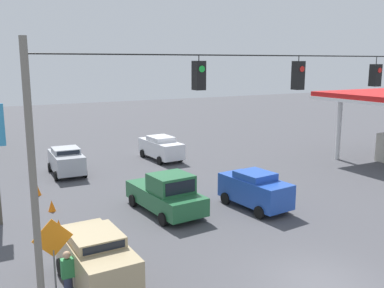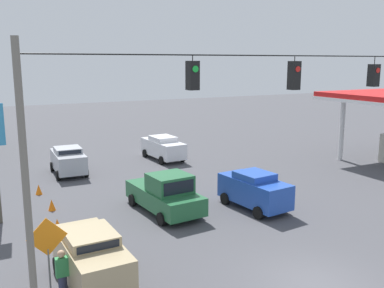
{
  "view_description": "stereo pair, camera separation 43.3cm",
  "coord_description": "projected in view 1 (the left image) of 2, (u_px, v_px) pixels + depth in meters",
  "views": [
    {
      "loc": [
        10.5,
        10.0,
        7.67
      ],
      "look_at": [
        -0.81,
        -10.94,
        3.06
      ],
      "focal_mm": 40.0,
      "sensor_mm": 36.0,
      "label": 1
    },
    {
      "loc": [
        10.11,
        10.2,
        7.67
      ],
      "look_at": [
        -0.81,
        -10.94,
        3.06
      ],
      "focal_mm": 40.0,
      "sensor_mm": 36.0,
      "label": 2
    }
  ],
  "objects": [
    {
      "name": "sedan_blue_crossing_near",
      "position": [
        255.0,
        189.0,
        22.58
      ],
      "size": [
        2.31,
        4.28,
        1.96
      ],
      "color": "#234CB2",
      "rests_on": "ground_plane"
    },
    {
      "name": "ground_plane",
      "position": [
        320.0,
        284.0,
        14.99
      ],
      "size": [
        140.0,
        140.0,
        0.0
      ],
      "primitive_type": "plane",
      "color": "#47474C"
    },
    {
      "name": "pickup_truck_green_withflow_mid",
      "position": [
        166.0,
        194.0,
        21.9
      ],
      "size": [
        2.63,
        5.23,
        2.12
      ],
      "color": "#236038",
      "rests_on": "ground_plane"
    },
    {
      "name": "sedan_white_oncoming_deep",
      "position": [
        161.0,
        147.0,
        33.76
      ],
      "size": [
        2.22,
        4.69,
        1.87
      ],
      "color": "silver",
      "rests_on": "ground_plane"
    },
    {
      "name": "traffic_cone_nearest",
      "position": [
        77.0,
        255.0,
        16.51
      ],
      "size": [
        0.39,
        0.39,
        0.6
      ],
      "primitive_type": "cone",
      "color": "orange",
      "rests_on": "ground_plane"
    },
    {
      "name": "work_zone_sign",
      "position": [
        53.0,
        245.0,
        13.48
      ],
      "size": [
        1.27,
        0.06,
        2.84
      ],
      "color": "slate",
      "rests_on": "ground_plane"
    },
    {
      "name": "sedan_tan_parked_shoulder",
      "position": [
        96.0,
        258.0,
        14.65
      ],
      "size": [
        2.09,
        4.38,
        1.98
      ],
      "color": "tan",
      "rests_on": "ground_plane"
    },
    {
      "name": "traffic_cone_third",
      "position": [
        52.0,
        206.0,
        22.18
      ],
      "size": [
        0.39,
        0.39,
        0.6
      ],
      "primitive_type": "cone",
      "color": "orange",
      "rests_on": "ground_plane"
    },
    {
      "name": "overhead_signal_span",
      "position": [
        295.0,
        131.0,
        15.37
      ],
      "size": [
        18.23,
        0.38,
        8.3
      ],
      "color": "slate",
      "rests_on": "ground_plane"
    },
    {
      "name": "traffic_cone_second",
      "position": [
        59.0,
        226.0,
        19.48
      ],
      "size": [
        0.39,
        0.39,
        0.6
      ],
      "primitive_type": "cone",
      "color": "orange",
      "rests_on": "ground_plane"
    },
    {
      "name": "sedan_silver_withflow_far",
      "position": [
        66.0,
        161.0,
        29.27
      ],
      "size": [
        2.16,
        4.1,
        1.88
      ],
      "color": "#A8AAB2",
      "rests_on": "ground_plane"
    },
    {
      "name": "traffic_cone_fourth",
      "position": [
        38.0,
        190.0,
        24.83
      ],
      "size": [
        0.39,
        0.39,
        0.6
      ],
      "primitive_type": "cone",
      "color": "orange",
      "rests_on": "ground_plane"
    },
    {
      "name": "pedestrian",
      "position": [
        68.0,
        276.0,
        13.81
      ],
      "size": [
        0.4,
        0.28,
        1.7
      ],
      "color": "#2D334C",
      "rests_on": "ground_plane"
    }
  ]
}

